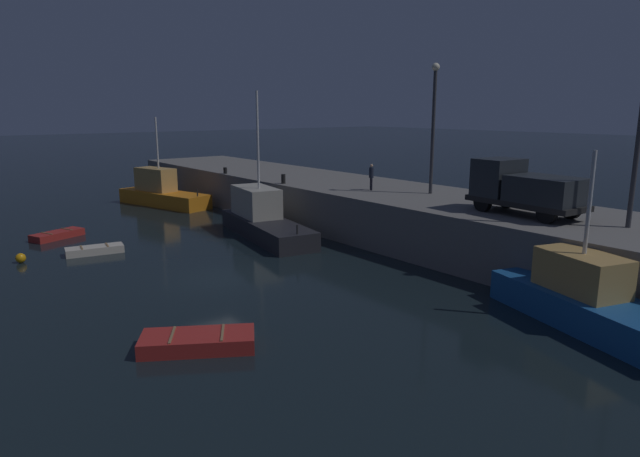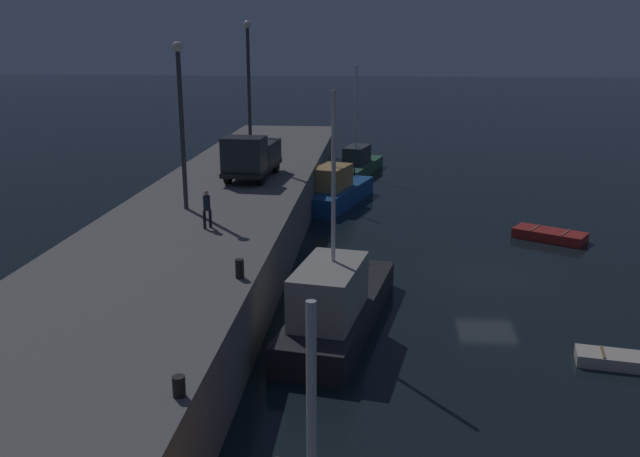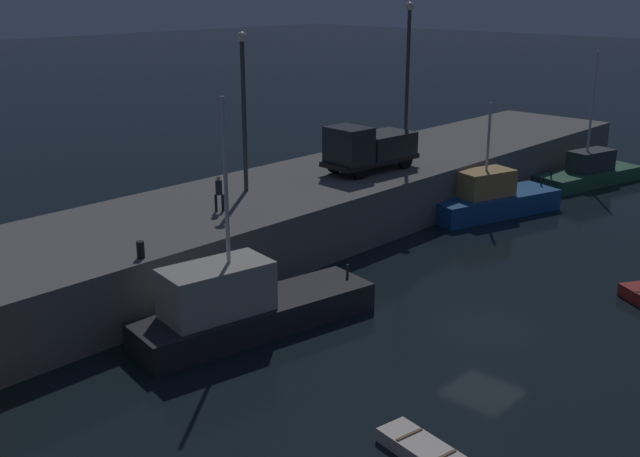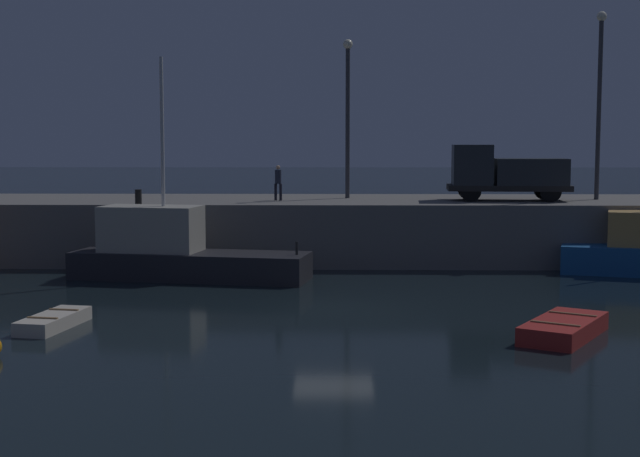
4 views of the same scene
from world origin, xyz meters
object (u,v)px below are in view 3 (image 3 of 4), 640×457
object	(u,v)px
lamp_post_east	(408,68)
bollard_central	(141,250)
dinghy_red_small	(426,452)
fishing_boat_blue	(491,199)
utility_truck	(369,148)
fishing_boat_white	(589,172)
fishing_boat_orange	(243,306)
dockworker	(219,191)
lamp_post_west	(244,99)

from	to	relation	value
lamp_post_east	bollard_central	distance (m)	20.74
dinghy_red_small	lamp_post_east	size ratio (longest dim) A/B	0.36
dinghy_red_small	fishing_boat_blue	bearing A→B (deg)	26.96
dinghy_red_small	utility_truck	size ratio (longest dim) A/B	0.54
dinghy_red_small	bollard_central	size ratio (longest dim) A/B	4.82
fishing_boat_white	lamp_post_east	bearing A→B (deg)	151.59
fishing_boat_white	dinghy_red_small	distance (m)	32.27
fishing_boat_orange	fishing_boat_white	bearing A→B (deg)	0.71
fishing_boat_blue	fishing_boat_orange	world-z (taller)	fishing_boat_orange
fishing_boat_white	lamp_post_east	distance (m)	14.33
bollard_central	fishing_boat_blue	bearing A→B (deg)	-4.34
dinghy_red_small	dockworker	bearing A→B (deg)	69.69
bollard_central	fishing_boat_white	bearing A→B (deg)	-4.78
lamp_post_west	utility_truck	xyz separation A→B (m)	(6.90, -1.69, -3.04)
lamp_post_west	fishing_boat_white	bearing A→B (deg)	-17.02
lamp_post_east	dockworker	distance (m)	14.85
fishing_boat_blue	lamp_post_west	world-z (taller)	lamp_post_west
dockworker	utility_truck	bearing A→B (deg)	0.39
fishing_boat_white	utility_truck	xyz separation A→B (m)	(-15.41, 5.14, 3.16)
fishing_boat_blue	bollard_central	xyz separation A→B (m)	(-21.03, 1.60, 2.10)
bollard_central	fishing_boat_orange	bearing A→B (deg)	-54.71
lamp_post_east	bollard_central	size ratio (longest dim) A/B	13.56
fishing_boat_white	utility_truck	size ratio (longest dim) A/B	1.49
utility_truck	dinghy_red_small	bearing A→B (deg)	-136.32
dockworker	bollard_central	xyz separation A→B (m)	(-5.66, -2.47, -0.58)
lamp_post_west	bollard_central	xyz separation A→B (m)	(-8.75, -4.23, -3.96)
dinghy_red_small	dockworker	world-z (taller)	dockworker
utility_truck	fishing_boat_blue	bearing A→B (deg)	-37.56
fishing_boat_blue	dinghy_red_small	xyz separation A→B (m)	(-20.79, -10.57, -0.68)
fishing_boat_orange	bollard_central	world-z (taller)	fishing_boat_orange
fishing_boat_white	dinghy_red_small	bearing A→B (deg)	-162.73
lamp_post_east	dinghy_red_small	bearing A→B (deg)	-141.66
fishing_boat_orange	utility_truck	world-z (taller)	fishing_boat_orange
fishing_boat_blue	utility_truck	size ratio (longest dim) A/B	1.49
dockworker	fishing_boat_white	bearing A→B (deg)	-11.29
fishing_boat_white	utility_truck	bearing A→B (deg)	161.56
dinghy_red_small	bollard_central	bearing A→B (deg)	91.15
fishing_boat_white	dockworker	size ratio (longest dim) A/B	5.23
lamp_post_east	dockworker	bearing A→B (deg)	-176.24
dinghy_red_small	lamp_post_east	xyz separation A→B (m)	(19.70, 15.59, 7.31)
lamp_post_west	utility_truck	distance (m)	7.72
fishing_boat_orange	lamp_post_west	distance (m)	11.44
dinghy_red_small	fishing_boat_white	bearing A→B (deg)	17.27
dinghy_red_small	bollard_central	xyz separation A→B (m)	(-0.24, 12.17, 2.78)
lamp_post_east	bollard_central	xyz separation A→B (m)	(-19.95, -3.41, -4.53)
fishing_boat_orange	dinghy_red_small	world-z (taller)	fishing_boat_orange
dockworker	fishing_boat_blue	bearing A→B (deg)	-14.84
fishing_boat_white	fishing_boat_orange	size ratio (longest dim) A/B	0.86
fishing_boat_white	lamp_post_west	bearing A→B (deg)	162.98
fishing_boat_blue	lamp_post_west	distance (m)	14.88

